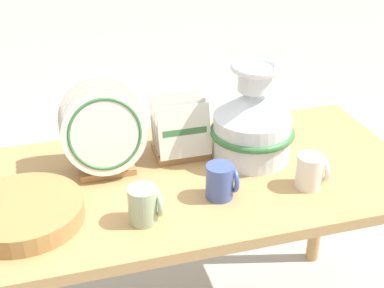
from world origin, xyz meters
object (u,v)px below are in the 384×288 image
Objects in this scene: wicker_charger_stack at (24,212)px; mug_cobalt_glaze at (221,181)px; dish_rack_square_plates at (181,134)px; mug_cream_glaze at (311,171)px; dish_rack_round_plates at (103,134)px; mug_sage_glaze at (145,204)px; ceramic_vase at (253,121)px.

wicker_charger_stack is 0.55m from mug_cobalt_glaze.
dish_rack_square_plates reaches higher than mug_cream_glaze.
mug_cobalt_glaze is (0.30, -0.24, -0.08)m from dish_rack_round_plates.
mug_cream_glaze is 0.51m from mug_sage_glaze.
ceramic_vase is 0.25m from mug_cream_glaze.
mug_sage_glaze is (-0.40, -0.25, -0.08)m from ceramic_vase.
mug_cream_glaze is at bearing -63.79° from ceramic_vase.
dish_rack_square_plates is at bearing 136.85° from mug_cream_glaze.
wicker_charger_stack is at bearing -141.32° from dish_rack_round_plates.
dish_rack_round_plates is 0.31m from mug_sage_glaze.
dish_rack_square_plates reaches higher than mug_cobalt_glaze.
wicker_charger_stack is 0.83m from mug_cream_glaze.
dish_rack_round_plates is at bearing 174.35° from ceramic_vase.
ceramic_vase is at bearing -5.65° from dish_rack_round_plates.
mug_sage_glaze is at bearing -77.44° from dish_rack_round_plates.
ceramic_vase is at bearing 116.21° from mug_cream_glaze.
ceramic_vase is 1.16× the size of dish_rack_round_plates.
wicker_charger_stack is 3.13× the size of mug_cobalt_glaze.
mug_cream_glaze is at bearing 3.57° from mug_sage_glaze.
dish_rack_round_plates is 2.66× the size of mug_sage_glaze.
ceramic_vase is 0.27m from mug_cobalt_glaze.
ceramic_vase is 0.75m from wicker_charger_stack.
wicker_charger_stack is at bearing -154.65° from dish_rack_square_plates.
dish_rack_round_plates is 0.85× the size of wicker_charger_stack.
mug_cobalt_glaze is at bearing 175.49° from mug_cream_glaze.
ceramic_vase reaches higher than mug_cream_glaze.
dish_rack_square_plates is 0.44m from mug_cream_glaze.
dish_rack_round_plates is 0.39m from mug_cobalt_glaze.
wicker_charger_stack is at bearing -167.88° from ceramic_vase.
dish_rack_round_plates is (-0.47, 0.05, 0.00)m from ceramic_vase.
mug_cobalt_glaze is 1.00× the size of mug_cream_glaze.
dish_rack_square_plates is (-0.21, 0.09, -0.06)m from ceramic_vase.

